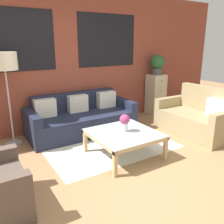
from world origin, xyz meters
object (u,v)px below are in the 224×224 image
drawer_cabinet (156,94)px  flower_vase (125,122)px  floor_lamp (4,64)px  potted_plant (157,64)px  coffee_table (124,135)px  couch_dark (81,119)px  settee_vintage (196,118)px

drawer_cabinet → flower_vase: 2.51m
floor_lamp → potted_plant: (3.46, 0.11, -0.15)m
coffee_table → flower_vase: 0.22m
floor_lamp → flower_vase: (1.45, -1.40, -0.85)m
coffee_table → floor_lamp: floor_lamp is taller
flower_vase → potted_plant: bearing=36.9°
couch_dark → flower_vase: 1.32m
floor_lamp → flower_vase: 2.19m
coffee_table → potted_plant: bearing=37.1°
settee_vintage → flower_vase: bearing=-179.4°
couch_dark → settee_vintage: settee_vintage is taller
coffee_table → floor_lamp: (-1.42, 1.43, 1.07)m
floor_lamp → drawer_cabinet: size_ratio=1.62×
couch_dark → potted_plant: (2.17, 0.23, 0.98)m
coffee_table → flower_vase: (0.03, 0.03, 0.22)m
settee_vintage → potted_plant: potted_plant is taller
settee_vintage → flower_vase: settee_vintage is taller
couch_dark → drawer_cabinet: (2.17, 0.23, 0.21)m
settee_vintage → coffee_table: bearing=-178.4°
settee_vintage → floor_lamp: bearing=156.8°
coffee_table → potted_plant: (2.04, 1.54, 0.91)m
coffee_table → potted_plant: 2.71m
floor_lamp → settee_vintage: bearing=-23.2°
settee_vintage → coffee_table: size_ratio=1.47×
settee_vintage → floor_lamp: 3.66m
drawer_cabinet → flower_vase: size_ratio=3.52×
settee_vintage → drawer_cabinet: drawer_cabinet is taller
couch_dark → flower_vase: bearing=-82.6°
couch_dark → flower_vase: (0.17, -1.28, 0.28)m
couch_dark → settee_vintage: size_ratio=1.45×
drawer_cabinet → coffee_table: bearing=-142.9°
drawer_cabinet → flower_vase: bearing=-143.1°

